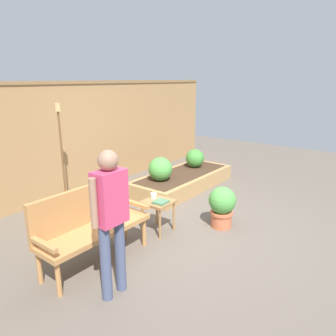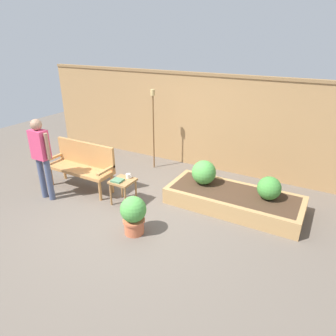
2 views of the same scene
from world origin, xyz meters
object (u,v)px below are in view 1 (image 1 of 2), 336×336
object	(u,v)px
shrub_far_corner	(195,158)
person_by_bench	(111,212)
side_table	(158,206)
shrub_near_bench	(160,169)
tiki_torch	(61,140)
potted_boxwood	(222,205)
garden_bench	(90,220)
cup_on_table	(154,196)
book_on_table	(161,202)

from	to	relation	value
shrub_far_corner	person_by_bench	bearing A→B (deg)	-158.65
side_table	shrub_far_corner	world-z (taller)	shrub_far_corner
shrub_near_bench	tiki_torch	distance (m)	1.91
potted_boxwood	person_by_bench	xyz separation A→B (m)	(-2.10, 0.12, 0.58)
side_table	person_by_bench	world-z (taller)	person_by_bench
shrub_far_corner	garden_bench	bearing A→B (deg)	-167.46
shrub_far_corner	cup_on_table	bearing A→B (deg)	-161.05
shrub_far_corner	shrub_near_bench	bearing A→B (deg)	180.00
garden_bench	side_table	size ratio (longest dim) A/B	3.00
shrub_near_bench	cup_on_table	bearing A→B (deg)	-144.96
cup_on_table	potted_boxwood	xyz separation A→B (m)	(0.67, -0.79, -0.17)
cup_on_table	person_by_bench	world-z (taller)	person_by_bench
garden_bench	shrub_near_bench	world-z (taller)	garden_bench
side_table	book_on_table	distance (m)	0.14
shrub_far_corner	tiki_torch	bearing A→B (deg)	164.40
garden_bench	potted_boxwood	size ratio (longest dim) A/B	2.27
potted_boxwood	shrub_far_corner	size ratio (longest dim) A/B	1.57
book_on_table	garden_bench	bearing A→B (deg)	164.65
garden_bench	shrub_far_corner	bearing A→B (deg)	12.54
book_on_table	potted_boxwood	bearing A→B (deg)	-40.63
garden_bench	book_on_table	bearing A→B (deg)	-12.48
shrub_near_bench	person_by_bench	world-z (taller)	person_by_bench
garden_bench	side_table	bearing A→B (deg)	-7.70
cup_on_table	shrub_far_corner	bearing A→B (deg)	18.95
potted_boxwood	tiki_torch	distance (m)	2.77
shrub_near_bench	tiki_torch	xyz separation A→B (m)	(-1.59, 0.78, 0.71)
cup_on_table	potted_boxwood	bearing A→B (deg)	-49.88
book_on_table	tiki_torch	world-z (taller)	tiki_torch
cup_on_table	book_on_table	xyz separation A→B (m)	(-0.09, -0.21, -0.02)
book_on_table	tiki_torch	distance (m)	1.98
shrub_near_bench	side_table	bearing A→B (deg)	-142.04
side_table	person_by_bench	size ratio (longest dim) A/B	0.31
person_by_bench	potted_boxwood	bearing A→B (deg)	-3.27
potted_boxwood	shrub_far_corner	distance (m)	2.34
side_table	potted_boxwood	size ratio (longest dim) A/B	0.76
book_on_table	person_by_bench	size ratio (longest dim) A/B	0.12
side_table	book_on_table	xyz separation A→B (m)	(-0.05, -0.09, 0.10)
garden_bench	tiki_torch	bearing A→B (deg)	65.21
garden_bench	shrub_far_corner	size ratio (longest dim) A/B	3.56
potted_boxwood	shrub_near_bench	bearing A→B (deg)	73.04
side_table	potted_boxwood	world-z (taller)	potted_boxwood
side_table	potted_boxwood	bearing A→B (deg)	-43.46
side_table	garden_bench	bearing A→B (deg)	172.30
book_on_table	shrub_near_bench	bearing A→B (deg)	36.43
side_table	tiki_torch	world-z (taller)	tiki_torch
cup_on_table	potted_boxwood	world-z (taller)	potted_boxwood
book_on_table	shrub_near_bench	xyz separation A→B (m)	(1.24, 1.02, 0.03)
shrub_far_corner	person_by_bench	world-z (taller)	person_by_bench
book_on_table	person_by_bench	bearing A→B (deg)	-163.83
garden_bench	tiki_torch	size ratio (longest dim) A/B	0.79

